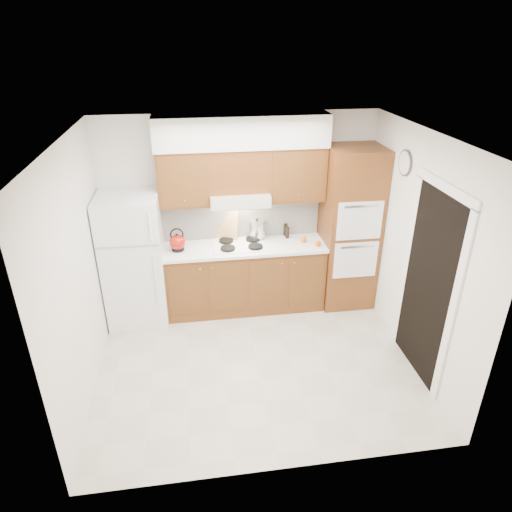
{
  "coord_description": "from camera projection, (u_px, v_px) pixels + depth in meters",
  "views": [
    {
      "loc": [
        -0.63,
        -4.21,
        3.5
      ],
      "look_at": [
        0.07,
        0.45,
        1.15
      ],
      "focal_mm": 32.0,
      "sensor_mm": 36.0,
      "label": 1
    }
  ],
  "objects": [
    {
      "name": "wall_clock",
      "position": [
        405.0,
        163.0,
        5.14
      ],
      "size": [
        0.02,
        0.3,
        0.3
      ],
      "primitive_type": "cylinder",
      "rotation": [
        0.0,
        1.57,
        0.0
      ],
      "color": "#3F3833",
      "rests_on": "wall_right"
    },
    {
      "name": "cutting_board",
      "position": [
        227.0,
        225.0,
        6.13
      ],
      "size": [
        0.32,
        0.21,
        0.4
      ],
      "primitive_type": "cube",
      "rotation": [
        -0.21,
        0.0,
        -0.37
      ],
      "color": "tan",
      "rests_on": "countertop"
    },
    {
      "name": "cooktop",
      "position": [
        241.0,
        245.0,
        6.02
      ],
      "size": [
        0.74,
        0.5,
        0.01
      ],
      "primitive_type": "cube",
      "color": "white",
      "rests_on": "countertop"
    },
    {
      "name": "oven_cabinet",
      "position": [
        349.0,
        229.0,
        6.11
      ],
      "size": [
        0.7,
        0.65,
        2.2
      ],
      "primitive_type": "cube",
      "color": "brown",
      "rests_on": "floor"
    },
    {
      "name": "kettle",
      "position": [
        177.0,
        242.0,
        5.84
      ],
      "size": [
        0.27,
        0.27,
        0.2
      ],
      "primitive_type": "sphere",
      "rotation": [
        0.0,
        0.0,
        0.44
      ],
      "color": "maroon",
      "rests_on": "countertop"
    },
    {
      "name": "countertop",
      "position": [
        245.0,
        247.0,
        6.02
      ],
      "size": [
        2.13,
        0.62,
        0.04
      ],
      "primitive_type": "cube",
      "color": "white",
      "rests_on": "base_cabinets"
    },
    {
      "name": "wall_back",
      "position": [
        240.0,
        212.0,
        6.12
      ],
      "size": [
        3.6,
        0.02,
        2.6
      ],
      "primitive_type": "cube",
      "color": "white",
      "rests_on": "floor"
    },
    {
      "name": "soffit",
      "position": [
        242.0,
        131.0,
        5.48
      ],
      "size": [
        2.13,
        0.36,
        0.4
      ],
      "primitive_type": "cube",
      "color": "silver",
      "rests_on": "wall_back"
    },
    {
      "name": "base_cabinets",
      "position": [
        245.0,
        278.0,
        6.24
      ],
      "size": [
        2.11,
        0.6,
        0.9
      ],
      "primitive_type": "cube",
      "color": "brown",
      "rests_on": "floor"
    },
    {
      "name": "doorway",
      "position": [
        427.0,
        287.0,
        4.83
      ],
      "size": [
        0.02,
        0.9,
        2.1
      ],
      "primitive_type": "cube",
      "color": "black",
      "rests_on": "floor"
    },
    {
      "name": "floor",
      "position": [
        256.0,
        360.0,
        5.37
      ],
      "size": [
        3.6,
        3.6,
        0.0
      ],
      "primitive_type": "plane",
      "color": "beige",
      "rests_on": "ground"
    },
    {
      "name": "orange_near",
      "position": [
        318.0,
        244.0,
        5.98
      ],
      "size": [
        0.08,
        0.08,
        0.08
      ],
      "primitive_type": "sphere",
      "rotation": [
        0.0,
        0.0,
        0.03
      ],
      "color": "#F3520C",
      "rests_on": "countertop"
    },
    {
      "name": "fridge",
      "position": [
        134.0,
        260.0,
        5.82
      ],
      "size": [
        0.75,
        0.72,
        1.72
      ],
      "primitive_type": "cube",
      "color": "white",
      "rests_on": "floor"
    },
    {
      "name": "range_hood",
      "position": [
        239.0,
        198.0,
        5.8
      ],
      "size": [
        0.75,
        0.45,
        0.15
      ],
      "primitive_type": "cube",
      "color": "silver",
      "rests_on": "wall_back"
    },
    {
      "name": "condiment_a",
      "position": [
        262.0,
        232.0,
        6.16
      ],
      "size": [
        0.07,
        0.07,
        0.2
      ],
      "primitive_type": "cylinder",
      "rotation": [
        0.0,
        0.0,
        0.27
      ],
      "color": "black",
      "rests_on": "countertop"
    },
    {
      "name": "upper_cab_right",
      "position": [
        296.0,
        173.0,
        5.83
      ],
      "size": [
        0.73,
        0.33,
        0.7
      ],
      "primitive_type": "cube",
      "color": "brown",
      "rests_on": "wall_back"
    },
    {
      "name": "upper_cab_left",
      "position": [
        183.0,
        178.0,
        5.64
      ],
      "size": [
        0.63,
        0.33,
        0.7
      ],
      "primitive_type": "cube",
      "color": "brown",
      "rests_on": "wall_back"
    },
    {
      "name": "orange_far",
      "position": [
        304.0,
        239.0,
        6.1
      ],
      "size": [
        0.08,
        0.08,
        0.08
      ],
      "primitive_type": "sphere",
      "rotation": [
        0.0,
        0.0,
        0.03
      ],
      "color": "orange",
      "rests_on": "countertop"
    },
    {
      "name": "condiment_c",
      "position": [
        287.0,
        233.0,
        6.21
      ],
      "size": [
        0.07,
        0.07,
        0.15
      ],
      "primitive_type": "cylinder",
      "rotation": [
        0.0,
        0.0,
        -0.43
      ],
      "color": "black",
      "rests_on": "countertop"
    },
    {
      "name": "wall_right",
      "position": [
        417.0,
        252.0,
        5.03
      ],
      "size": [
        0.02,
        3.0,
        2.6
      ],
      "primitive_type": "cube",
      "color": "white",
      "rests_on": "floor"
    },
    {
      "name": "ceiling",
      "position": [
        256.0,
        138.0,
        4.21
      ],
      "size": [
        3.6,
        3.6,
        0.0
      ],
      "primitive_type": "plane",
      "color": "white",
      "rests_on": "wall_back"
    },
    {
      "name": "stock_pot",
      "position": [
        257.0,
        229.0,
        6.16
      ],
      "size": [
        0.22,
        0.22,
        0.23
      ],
      "primitive_type": "cylinder",
      "rotation": [
        0.0,
        0.0,
        -0.02
      ],
      "color": "silver",
      "rests_on": "cooktop"
    },
    {
      "name": "condiment_b",
      "position": [
        285.0,
        230.0,
        6.28
      ],
      "size": [
        0.07,
        0.07,
        0.17
      ],
      "primitive_type": "cylinder",
      "rotation": [
        0.0,
        0.0,
        0.33
      ],
      "color": "black",
      "rests_on": "countertop"
    },
    {
      "name": "wall_left",
      "position": [
        78.0,
        275.0,
        4.56
      ],
      "size": [
        0.02,
        3.0,
        2.6
      ],
      "primitive_type": "cube",
      "color": "white",
      "rests_on": "floor"
    },
    {
      "name": "backsplash",
      "position": [
        242.0,
        218.0,
        6.15
      ],
      "size": [
        2.11,
        0.03,
        0.56
      ],
      "primitive_type": "cube",
      "color": "white",
      "rests_on": "countertop"
    },
    {
      "name": "upper_cab_over_hood",
      "position": [
        238.0,
        170.0,
        5.69
      ],
      "size": [
        0.75,
        0.33,
        0.55
      ],
      "primitive_type": "cube",
      "color": "brown",
      "rests_on": "range_hood"
    }
  ]
}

